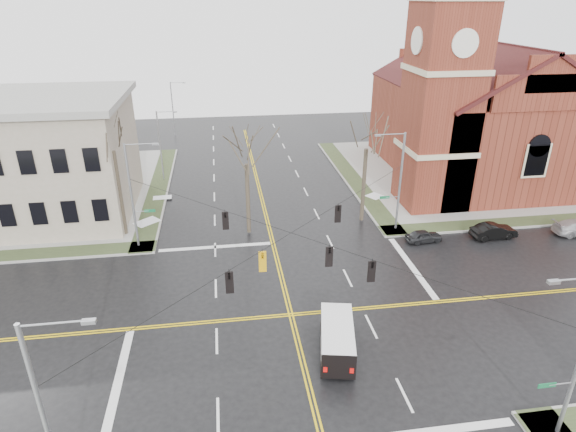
{
  "coord_description": "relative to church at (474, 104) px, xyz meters",
  "views": [
    {
      "loc": [
        -4.06,
        -26.48,
        19.62
      ],
      "look_at": [
        0.68,
        6.0,
        4.59
      ],
      "focal_mm": 30.0,
      "sensor_mm": 36.0,
      "label": 1
    }
  ],
  "objects": [
    {
      "name": "cargo_van",
      "position": [
        -22.57,
        -28.75,
        -7.31
      ],
      "size": [
        2.91,
        5.28,
        1.9
      ],
      "rotation": [
        0.0,
        0.0,
        -0.2
      ],
      "color": "white",
      "rests_on": "ground"
    },
    {
      "name": "streetlight_north_b",
      "position": [
        -35.42,
        23.22,
        -3.97
      ],
      "size": [
        2.3,
        0.2,
        8.0
      ],
      "color": "gray",
      "rests_on": "ground"
    },
    {
      "name": "parked_car_b",
      "position": [
        -5.25,
        -16.12,
        -7.76
      ],
      "size": [
        4.18,
        1.71,
        1.35
      ],
      "primitive_type": "imported",
      "rotation": [
        0.0,
        0.0,
        1.64
      ],
      "color": "black",
      "rests_on": "ground"
    },
    {
      "name": "sidewalks",
      "position": [
        -24.76,
        -24.78,
        -8.36
      ],
      "size": [
        80.0,
        80.0,
        0.17
      ],
      "color": "gray",
      "rests_on": "ground"
    },
    {
      "name": "tree_ne",
      "position": [
        -15.86,
        -11.02,
        -0.81
      ],
      "size": [
        4.0,
        4.0,
        10.52
      ],
      "color": "#342C21",
      "rests_on": "ground"
    },
    {
      "name": "ground",
      "position": [
        -24.76,
        -24.78,
        -8.43
      ],
      "size": [
        120.0,
        120.0,
        0.0
      ],
      "primitive_type": "plane",
      "color": "black",
      "rests_on": "ground"
    },
    {
      "name": "road_markings",
      "position": [
        -24.76,
        -24.78,
        -8.43
      ],
      "size": [
        100.0,
        100.0,
        0.01
      ],
      "color": "gold",
      "rests_on": "ground"
    },
    {
      "name": "traffic_signals",
      "position": [
        -24.76,
        -25.45,
        -2.98
      ],
      "size": [
        8.21,
        8.26,
        1.3
      ],
      "color": "black",
      "rests_on": "ground"
    },
    {
      "name": "signal_pole_nw",
      "position": [
        -36.09,
        -13.28,
        -3.48
      ],
      "size": [
        2.75,
        0.22,
        9.0
      ],
      "color": "gray",
      "rests_on": "ground"
    },
    {
      "name": "tree_nw_far",
      "position": [
        -37.7,
        -10.75,
        -0.08
      ],
      "size": [
        4.0,
        4.0,
        11.54
      ],
      "color": "#342C21",
      "rests_on": "ground"
    },
    {
      "name": "civic_building_a",
      "position": [
        -46.76,
        -4.78,
        -2.93
      ],
      "size": [
        18.0,
        14.0,
        11.0
      ],
      "primitive_type": "cube",
      "color": "gray",
      "rests_on": "ground"
    },
    {
      "name": "signal_pole_sw",
      "position": [
        -36.09,
        -36.28,
        -3.48
      ],
      "size": [
        2.75,
        0.22,
        9.0
      ],
      "color": "gray",
      "rests_on": "ground"
    },
    {
      "name": "parked_car_a",
      "position": [
        -11.67,
        -15.92,
        -7.89
      ],
      "size": [
        3.29,
        1.57,
        1.09
      ],
      "primitive_type": "imported",
      "rotation": [
        0.0,
        0.0,
        1.66
      ],
      "color": "black",
      "rests_on": "ground"
    },
    {
      "name": "signal_pole_ne",
      "position": [
        -13.44,
        -13.28,
        -3.48
      ],
      "size": [
        2.75,
        0.22,
        9.0
      ],
      "color": "gray",
      "rests_on": "ground"
    },
    {
      "name": "span_wires",
      "position": [
        -24.76,
        -24.78,
        -2.23
      ],
      "size": [
        23.02,
        23.02,
        0.03
      ],
      "color": "black",
      "rests_on": "ground"
    },
    {
      "name": "church",
      "position": [
        0.0,
        0.0,
        0.0
      ],
      "size": [
        24.28,
        27.48,
        27.5
      ],
      "color": "maroon",
      "rests_on": "ground"
    },
    {
      "name": "tree_nw_near",
      "position": [
        -26.68,
        -12.07,
        -1.41
      ],
      "size": [
        4.0,
        4.0,
        9.67
      ],
      "color": "#342C21",
      "rests_on": "ground"
    },
    {
      "name": "streetlight_north_a",
      "position": [
        -35.42,
        3.22,
        -3.97
      ],
      "size": [
        2.3,
        0.2,
        8.0
      ],
      "color": "gray",
      "rests_on": "ground"
    }
  ]
}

